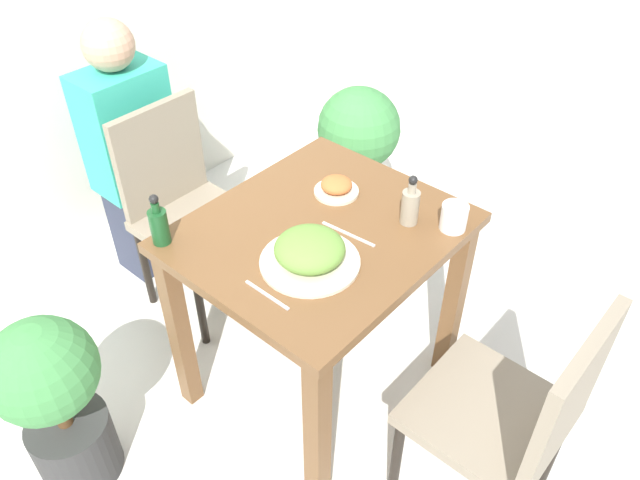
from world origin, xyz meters
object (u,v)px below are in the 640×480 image
chair_far (184,202)px  person_figure (133,156)px  sauce_bottle (159,225)px  potted_plant_right (358,141)px  side_plate (336,187)px  condiment_bottle (410,205)px  potted_plant_left (55,398)px  drink_cup (454,217)px  chair_near (517,414)px  food_plate (310,252)px

chair_far → person_figure: size_ratio=0.76×
sauce_bottle → person_figure: 0.89m
sauce_bottle → potted_plant_right: bearing=9.4°
chair_far → side_plate: size_ratio=5.85×
condiment_bottle → potted_plant_left: size_ratio=0.25×
drink_cup → chair_near: bearing=-123.5°
condiment_bottle → person_figure: 1.31m
chair_near → condiment_bottle: condiment_bottle is taller
chair_far → potted_plant_left: bearing=-155.5°
chair_near → sauce_bottle: sauce_bottle is taller
food_plate → potted_plant_right: size_ratio=0.40×
potted_plant_right → chair_near: bearing=-124.8°
sauce_bottle → side_plate: bearing=-23.3°
side_plate → person_figure: (-0.16, 1.00, -0.22)m
drink_cup → person_figure: (-0.25, 1.40, -0.23)m
drink_cup → potted_plant_left: (-1.10, 0.69, -0.42)m
potted_plant_left → side_plate: bearing=-16.1°
drink_cup → chair_far: bearing=103.5°
food_plate → sauce_bottle: (-0.22, 0.41, 0.02)m
side_plate → potted_plant_left: bearing=163.9°
chair_near → condiment_bottle: bearing=-111.8°
chair_near → food_plate: (-0.13, 0.66, 0.32)m
food_plate → person_figure: (0.17, 1.17, -0.24)m
chair_near → chair_far: bearing=-91.2°
side_plate → condiment_bottle: (0.03, -0.28, 0.04)m
chair_far → food_plate: 0.92m
food_plate → side_plate: 0.37m
chair_far → person_figure: (0.00, 0.33, 0.08)m
food_plate → person_figure: size_ratio=0.26×
chair_far → potted_plant_left: 0.93m
chair_near → potted_plant_left: chair_near is taller
side_plate → drink_cup: (0.10, -0.40, 0.02)m
potted_plant_right → potted_plant_left: bearing=-174.7°
chair_far → drink_cup: chair_far is taller
side_plate → chair_near: bearing=-103.0°
potted_plant_right → person_figure: size_ratio=0.64×
food_plate → sauce_bottle: 0.47m
person_figure → chair_near: bearing=-91.1°
potted_plant_left → person_figure: 1.12m
person_figure → condiment_bottle: bearing=-81.7°
food_plate → drink_cup: size_ratio=3.44×
food_plate → drink_cup: 0.48m
potted_plant_right → food_plate: bearing=-148.9°
food_plate → potted_plant_left: 0.92m
drink_cup → person_figure: 1.44m
chair_near → potted_plant_right: bearing=-124.8°
condiment_bottle → potted_plant_right: size_ratio=0.23×
side_plate → person_figure: person_figure is taller
food_plate → potted_plant_right: bearing=31.1°
food_plate → condiment_bottle: size_ratio=1.70×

